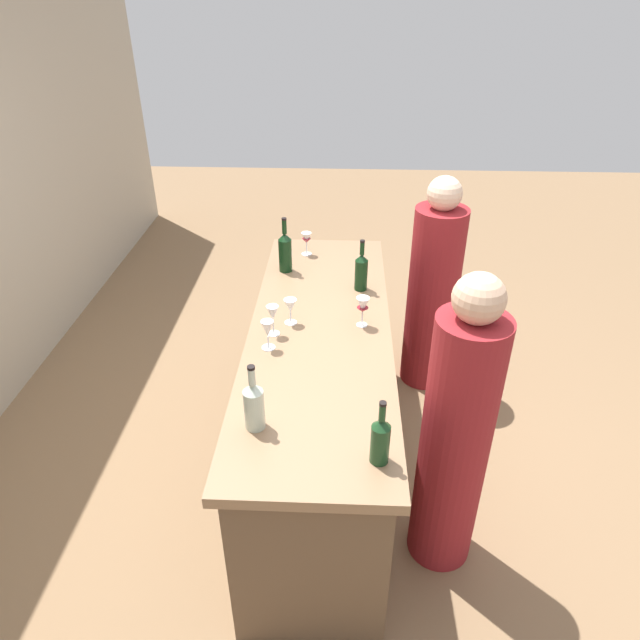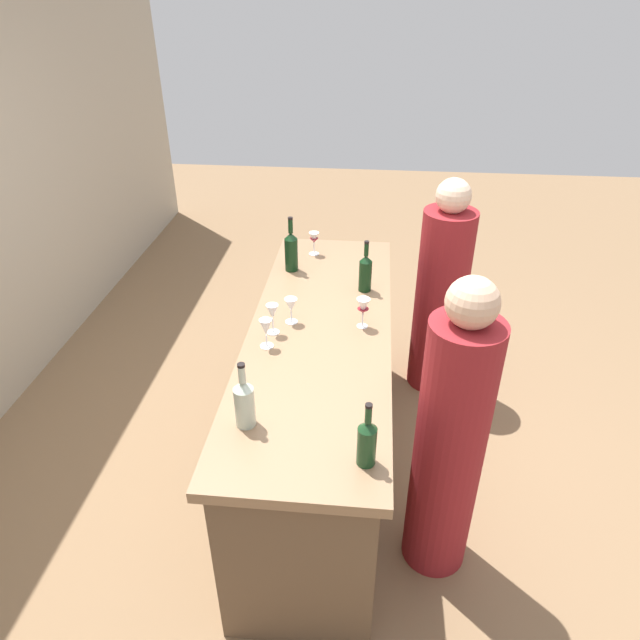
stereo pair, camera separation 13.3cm
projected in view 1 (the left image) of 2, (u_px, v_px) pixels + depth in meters
The scene contains 13 objects.
ground_plane at pixel (320, 463), 3.42m from camera, with size 12.00×12.00×0.00m, color #846647.
bar_counter at pixel (320, 400), 3.17m from camera, with size 2.25×0.73×0.96m.
wine_bottle_leftmost_olive_green at pixel (380, 439), 2.08m from camera, with size 0.07×0.07×0.28m.
wine_bottle_second_left_clear_pale at pixel (254, 404), 2.23m from camera, with size 0.08×0.08×0.30m.
wine_bottle_center_dark_green at pixel (361, 271), 3.22m from camera, with size 0.07×0.07×0.30m.
wine_bottle_second_right_dark_green at pixel (285, 251), 3.41m from camera, with size 0.08×0.08×0.34m.
wine_glass_near_left at pixel (363, 306), 2.88m from camera, with size 0.07×0.07×0.16m.
wine_glass_near_center at pixel (306, 239), 3.63m from camera, with size 0.07×0.07×0.15m.
wine_glass_near_right at pixel (290, 307), 2.91m from camera, with size 0.07×0.07×0.14m.
wine_glass_far_left at pixel (273, 314), 2.81m from camera, with size 0.06×0.06×0.16m.
wine_glass_far_center at pixel (268, 330), 2.71m from camera, with size 0.07×0.07×0.15m.
person_left_guest at pixel (455, 440), 2.55m from camera, with size 0.38×0.38×1.57m.
person_center_guest at pixel (433, 294), 3.80m from camera, with size 0.44×0.44×1.49m.
Camera 1 is at (-2.46, -0.11, 2.53)m, focal length 31.86 mm.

